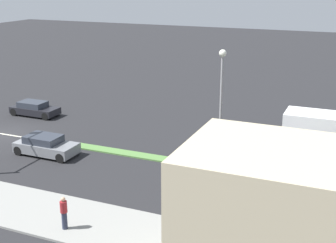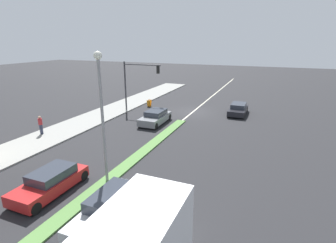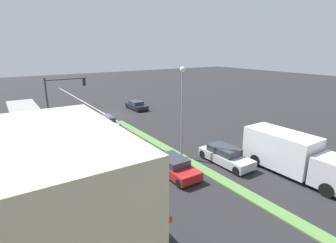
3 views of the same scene
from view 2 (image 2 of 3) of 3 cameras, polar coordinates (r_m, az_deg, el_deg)
The scene contains 10 objects.
ground_plane at distance 15.70m, azimuth -14.90°, elevation -13.97°, with size 160.00×160.00×0.00m, color #232326.
lane_marking_center at distance 30.78m, azimuth 5.45°, elevation 2.12°, with size 0.16×60.00×0.01m, color beige.
traffic_signal_main at distance 30.23m, azimuth -7.01°, elevation 9.33°, with size 4.59×0.34×5.60m.
street_lamp at distance 14.56m, azimuth -14.30°, elevation 3.98°, with size 0.44×0.44×7.37m.
pedestrian at distance 25.35m, azimuth -25.99°, elevation -0.60°, with size 0.34×0.34×1.64m.
warning_aframe_sign at distance 33.13m, azimuth -4.11°, elevation 3.99°, with size 0.45×0.53×0.84m.
sedan_silver at distance 12.90m, azimuth -12.37°, elevation -17.83°, with size 1.75×4.55×1.37m.
hatchback_red at distance 15.99m, azimuth -24.20°, elevation -11.87°, with size 1.81×4.26×1.28m.
suv_grey at distance 26.24m, azimuth -2.79°, elevation 0.95°, with size 1.89×4.22×1.32m.
sedan_dark at distance 30.54m, azimuth 15.02°, elevation 2.62°, with size 1.79×4.15×1.22m.
Camera 2 is at (-8.54, 28.48, 7.97)m, focal length 28.00 mm.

